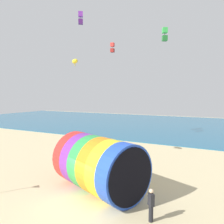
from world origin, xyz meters
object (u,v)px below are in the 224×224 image
object	(u,v)px
kite_yellow_parafoil	(75,61)
kite_handler	(151,205)
giant_inflatable_tube	(99,164)
kite_red_box	(112,48)
kite_purple_box	(81,18)
kite_green_box	(165,34)

from	to	relation	value
kite_yellow_parafoil	kite_handler	bearing A→B (deg)	-33.85
giant_inflatable_tube	kite_yellow_parafoil	distance (m)	10.40
kite_red_box	kite_purple_box	xyz separation A→B (m)	(-3.82, -2.10, 3.95)
kite_handler	kite_green_box	world-z (taller)	kite_green_box
kite_green_box	kite_purple_box	size ratio (longest dim) A/B	0.52
kite_purple_box	kite_green_box	bearing A→B (deg)	-36.92
giant_inflatable_tube	kite_handler	world-z (taller)	giant_inflatable_tube
giant_inflatable_tube	kite_yellow_parafoil	size ratio (longest dim) A/B	5.42
giant_inflatable_tube	kite_handler	size ratio (longest dim) A/B	4.06
giant_inflatable_tube	kite_green_box	size ratio (longest dim) A/B	7.82
kite_green_box	kite_purple_box	world-z (taller)	kite_purple_box
giant_inflatable_tube	kite_red_box	bearing A→B (deg)	113.77
kite_red_box	giant_inflatable_tube	bearing A→B (deg)	-66.23
kite_handler	kite_green_box	distance (m)	10.52
kite_handler	kite_purple_box	world-z (taller)	kite_purple_box
kite_purple_box	kite_yellow_parafoil	bearing A→B (deg)	-58.24
kite_red_box	kite_yellow_parafoil	xyz separation A→B (m)	(1.45, -10.61, -3.43)
kite_green_box	kite_yellow_parafoil	world-z (taller)	kite_green_box
kite_green_box	kite_yellow_parafoil	size ratio (longest dim) A/B	0.69
giant_inflatable_tube	kite_green_box	bearing A→B (deg)	31.36
kite_red_box	kite_yellow_parafoil	size ratio (longest dim) A/B	1.04
kite_red_box	kite_purple_box	size ratio (longest dim) A/B	0.78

